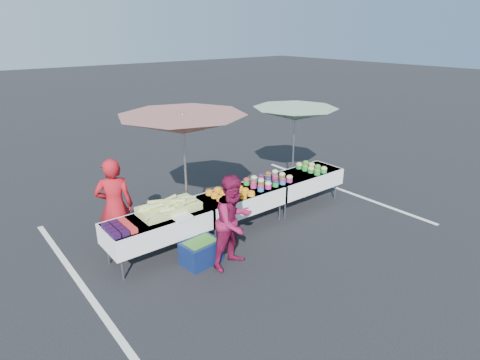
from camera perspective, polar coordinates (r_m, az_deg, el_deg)
ground at (r=8.21m, az=0.00°, el=-6.54°), size 80.00×80.00×0.00m
stripe_left at (r=6.97m, az=-21.69°, el=-13.60°), size 0.10×5.00×0.00m
stripe_right at (r=10.33m, az=14.02°, el=-1.27°), size 0.10×5.00×0.00m
table_left at (r=7.09m, az=-11.53°, el=-6.36°), size 1.86×0.81×0.75m
table_center at (r=7.96m, az=0.00°, el=-2.81°), size 1.86×0.81×0.75m
table_right at (r=9.11m, az=8.89°, el=0.04°), size 1.86×0.81×0.75m
berry_punnets at (r=6.70m, az=-16.81°, el=-6.56°), size 0.40×0.54×0.08m
corn_pile at (r=7.11m, az=-10.12°, el=-3.89°), size 1.16×0.57×0.26m
plastic_bags at (r=6.89m, az=-8.26°, el=-5.19°), size 0.30×0.25×0.05m
carrot_bowls at (r=7.73m, az=-1.40°, el=-1.82°), size 0.75×0.69×0.11m
potato_cups at (r=8.32m, az=4.04°, el=0.05°), size 0.94×0.58×0.16m
bean_baskets at (r=9.21m, az=10.12°, el=1.77°), size 0.36×0.68×0.15m
vendor at (r=7.30m, az=-17.38°, el=-3.60°), size 0.75×0.63×1.74m
customer at (r=6.59m, az=-0.88°, el=-5.96°), size 0.86×0.72×1.61m
umbrella_left at (r=7.26m, az=-8.10°, el=7.71°), size 2.48×2.48×2.37m
umbrella_right at (r=9.64m, az=7.84°, el=9.18°), size 2.13×2.13×2.06m
storage_bin at (r=6.95m, az=-5.60°, el=-10.10°), size 0.67×0.51×0.41m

